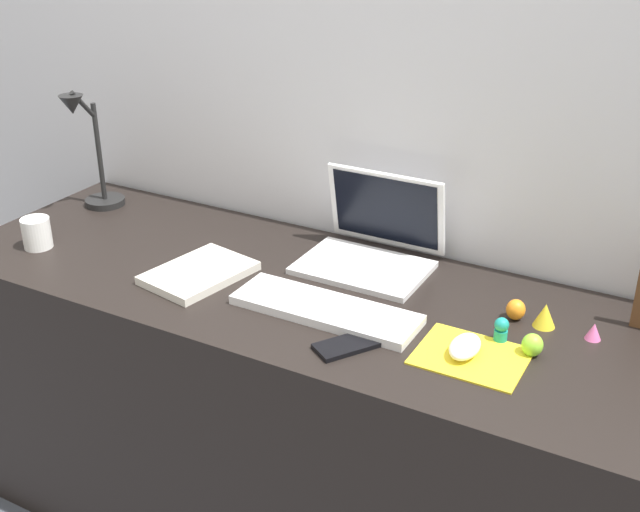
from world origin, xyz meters
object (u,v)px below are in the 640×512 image
(desk_lamp, at_px, (91,155))
(toy_figurine_pink, at_px, (594,331))
(keyboard, at_px, (326,309))
(laptop, at_px, (373,241))
(cell_phone, at_px, (347,345))
(toy_figurine_teal, at_px, (501,330))
(mouse, at_px, (465,347))
(notebook_pad, at_px, (199,273))
(toy_figurine_yellow, at_px, (545,315))
(toy_figurine_orange, at_px, (516,310))
(toy_figurine_lime, at_px, (532,345))
(coffee_mug, at_px, (37,233))

(desk_lamp, height_order, toy_figurine_pink, desk_lamp)
(keyboard, relative_size, toy_figurine_pink, 11.37)
(keyboard, bearing_deg, laptop, 94.30)
(cell_phone, xyz_separation_m, desk_lamp, (-0.95, 0.31, 0.15))
(toy_figurine_teal, bearing_deg, desk_lamp, 173.27)
(laptop, xyz_separation_m, desk_lamp, (-0.82, -0.07, 0.10))
(keyboard, height_order, mouse, mouse)
(notebook_pad, distance_m, toy_figurine_yellow, 0.78)
(keyboard, xyz_separation_m, toy_figurine_teal, (0.36, 0.07, 0.02))
(cell_phone, height_order, toy_figurine_orange, toy_figurine_orange)
(notebook_pad, distance_m, toy_figurine_orange, 0.72)
(toy_figurine_teal, relative_size, toy_figurine_lime, 1.15)
(mouse, relative_size, cell_phone, 0.75)
(toy_figurine_orange, height_order, toy_figurine_lime, toy_figurine_lime)
(mouse, bearing_deg, desk_lamp, 168.90)
(toy_figurine_pink, relative_size, toy_figurine_orange, 0.80)
(cell_phone, bearing_deg, laptop, 140.97)
(coffee_mug, xyz_separation_m, toy_figurine_pink, (1.32, 0.22, -0.02))
(coffee_mug, bearing_deg, toy_figurine_orange, 11.09)
(laptop, relative_size, toy_figurine_pink, 8.32)
(keyboard, xyz_separation_m, toy_figurine_pink, (0.52, 0.17, 0.01))
(toy_figurine_orange, xyz_separation_m, toy_figurine_lime, (0.07, -0.12, 0.00))
(cell_phone, xyz_separation_m, coffee_mug, (-0.90, 0.05, 0.03))
(laptop, xyz_separation_m, mouse, (0.34, -0.29, -0.03))
(mouse, relative_size, toy_figurine_yellow, 1.85)
(coffee_mug, bearing_deg, mouse, 1.97)
(toy_figurine_pink, xyz_separation_m, toy_figurine_orange, (-0.16, 0.00, 0.00))
(toy_figurine_lime, bearing_deg, keyboard, -173.27)
(notebook_pad, relative_size, toy_figurine_pink, 6.66)
(keyboard, height_order, desk_lamp, desk_lamp)
(toy_figurine_pink, bearing_deg, toy_figurine_lime, -127.75)
(toy_figurine_teal, relative_size, toy_figurine_pink, 1.49)
(toy_figurine_orange, relative_size, toy_figurine_lime, 0.96)
(keyboard, distance_m, coffee_mug, 0.80)
(toy_figurine_yellow, bearing_deg, cell_phone, -139.75)
(coffee_mug, height_order, toy_figurine_pink, coffee_mug)
(mouse, distance_m, notebook_pad, 0.66)
(mouse, height_order, toy_figurine_lime, toy_figurine_lime)
(notebook_pad, height_order, toy_figurine_orange, toy_figurine_orange)
(mouse, bearing_deg, keyboard, 177.32)
(cell_phone, distance_m, toy_figurine_lime, 0.36)
(mouse, xyz_separation_m, cell_phone, (-0.21, -0.08, -0.02))
(toy_figurine_lime, bearing_deg, desk_lamp, 172.75)
(toy_figurine_yellow, bearing_deg, toy_figurine_pink, -1.57)
(toy_figurine_yellow, relative_size, toy_figurine_orange, 1.15)
(laptop, bearing_deg, mouse, -41.09)
(toy_figurine_yellow, bearing_deg, toy_figurine_orange, 179.57)
(cell_phone, height_order, toy_figurine_yellow, toy_figurine_yellow)
(toy_figurine_yellow, distance_m, toy_figurine_orange, 0.06)
(coffee_mug, relative_size, toy_figurine_lime, 1.67)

